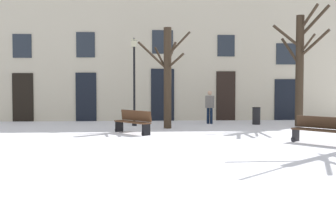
{
  "coord_description": "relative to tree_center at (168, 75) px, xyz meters",
  "views": [
    {
      "loc": [
        -0.91,
        -11.75,
        1.83
      ],
      "look_at": [
        0.0,
        2.0,
        1.2
      ],
      "focal_mm": 43.49,
      "sensor_mm": 36.0,
      "label": 1
    }
  ],
  "objects": [
    {
      "name": "streetlamp",
      "position": [
        -1.47,
        1.21,
        0.16
      ],
      "size": [
        0.3,
        0.3,
        4.09
      ],
      "color": "black",
      "rests_on": "ground"
    },
    {
      "name": "building_facade",
      "position": [
        -0.24,
        4.21,
        1.8
      ],
      "size": [
        22.29,
        0.6,
        8.17
      ],
      "color": "beige",
      "rests_on": "ground"
    },
    {
      "name": "person_near_bench",
      "position": [
        2.21,
        2.02,
        -1.43
      ],
      "size": [
        0.43,
        0.41,
        1.63
      ],
      "rotation": [
        0.0,
        0.0,
        5.6
      ],
      "color": "black",
      "rests_on": "ground"
    },
    {
      "name": "litter_bin",
      "position": [
        4.4,
        1.51,
        -1.91
      ],
      "size": [
        0.41,
        0.41,
        0.83
      ],
      "color": "black",
      "rests_on": "ground"
    },
    {
      "name": "bench_facing_shops",
      "position": [
        4.57,
        -5.21,
        -1.87
      ],
      "size": [
        1.53,
        1.71,
        0.88
      ],
      "rotation": [
        0.0,
        0.0,
        5.4
      ],
      "color": "#3D2819",
      "rests_on": "ground"
    },
    {
      "name": "ground_plane",
      "position": [
        -0.24,
        -5.99,
        -2.33
      ],
      "size": [
        35.67,
        35.67,
        0.0
      ],
      "primitive_type": "plane",
      "color": "white"
    },
    {
      "name": "bench_near_center_tree",
      "position": [
        -1.46,
        -1.93,
        -1.85
      ],
      "size": [
        1.48,
        1.7,
        0.9
      ],
      "rotation": [
        0.0,
        0.0,
        5.39
      ],
      "color": "#51331E",
      "rests_on": "ground"
    },
    {
      "name": "tree_left_of_center",
      "position": [
        6.12,
        0.44,
        0.56
      ],
      "size": [
        2.45,
        2.32,
        5.47
      ],
      "color": "#382B1E",
      "rests_on": "ground"
    },
    {
      "name": "tree_center",
      "position": [
        0.0,
        0.0,
        0.0
      ],
      "size": [
        2.3,
        1.91,
        4.4
      ],
      "color": "#382B1E",
      "rests_on": "ground"
    }
  ]
}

